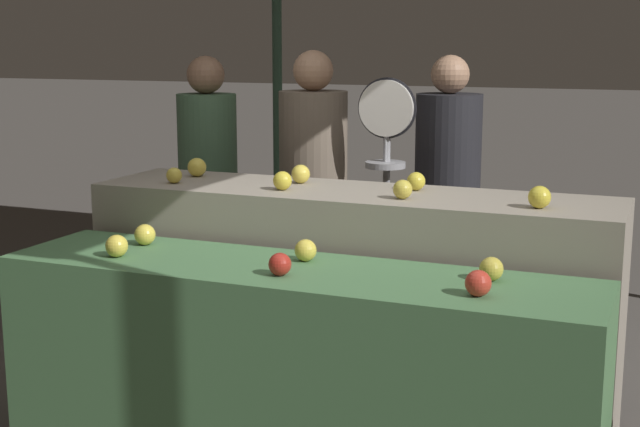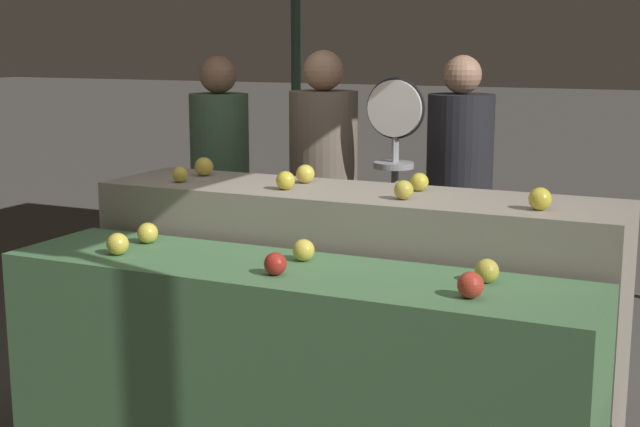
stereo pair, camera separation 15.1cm
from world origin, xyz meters
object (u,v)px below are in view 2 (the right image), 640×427
(produce_scale, at_px, (394,159))
(person_customer_left, at_px, (220,176))
(person_customer_right, at_px, (459,180))
(person_vendor_at_scale, at_px, (323,181))

(produce_scale, relative_size, person_customer_left, 0.94)
(person_customer_left, distance_m, person_customer_right, 1.32)
(person_customer_left, bearing_deg, person_customer_right, -177.58)
(person_vendor_at_scale, bearing_deg, produce_scale, -175.26)
(produce_scale, distance_m, person_vendor_at_scale, 0.49)
(person_vendor_at_scale, bearing_deg, person_customer_right, -124.03)
(person_customer_left, height_order, person_customer_right, person_customer_right)
(produce_scale, relative_size, person_vendor_at_scale, 0.92)
(produce_scale, bearing_deg, person_customer_right, 72.96)
(person_customer_left, bearing_deg, produce_scale, 156.64)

